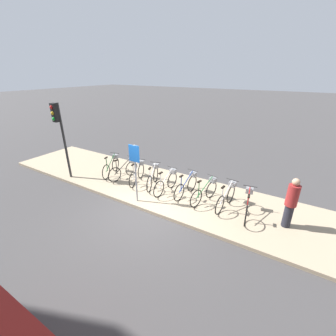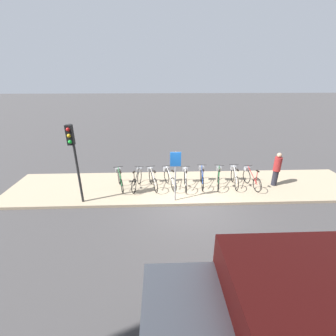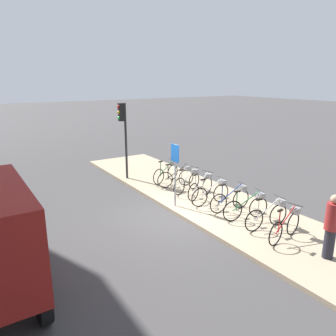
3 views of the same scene
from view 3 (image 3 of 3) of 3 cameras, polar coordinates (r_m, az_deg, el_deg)
The scene contains 14 objects.
ground_plane at distance 11.03m, azimuth 1.71°, elevation -8.42°, with size 120.00×120.00×0.00m, color #423F3F.
sidewalk at distance 11.96m, azimuth 8.34°, elevation -6.33°, with size 16.84×3.33×0.12m.
parked_bicycle_0 at distance 14.13m, azimuth -0.13°, elevation -0.64°, with size 0.62×1.55×0.99m.
parked_bicycle_1 at distance 13.48m, azimuth 1.72°, elevation -1.45°, with size 0.49×1.59×0.99m.
parked_bicycle_2 at distance 12.92m, azimuth 3.57°, elevation -2.21°, with size 0.58×1.57×0.99m.
parked_bicycle_3 at distance 12.35m, azimuth 5.93°, elevation -3.11°, with size 0.64×1.54×0.99m.
parked_bicycle_4 at distance 11.72m, azimuth 7.78°, elevation -4.18°, with size 0.46×1.61×0.99m.
parked_bicycle_5 at distance 11.26m, azimuth 11.13°, elevation -5.16°, with size 0.46×1.61×0.99m.
parked_bicycle_6 at distance 10.70m, azimuth 13.81°, elevation -6.43°, with size 0.54×1.58×0.99m.
parked_bicycle_7 at distance 10.25m, azimuth 17.18°, elevation -7.66°, with size 0.46×1.61×0.99m.
parked_bicycle_8 at distance 9.71m, azimuth 19.97°, elevation -9.20°, with size 0.46×1.60×0.99m.
pedestrian at distance 9.00m, azimuth 26.60°, elevation -8.92°, with size 0.34×0.34×1.66m.
traffic_light at distance 14.30m, azimuth -7.84°, elevation 7.42°, with size 0.24×0.40×3.32m.
sign_post at distance 11.13m, azimuth 1.25°, elevation 0.60°, with size 0.44×0.07×2.19m.
Camera 3 is at (8.31, -5.75, 4.43)m, focal length 35.00 mm.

